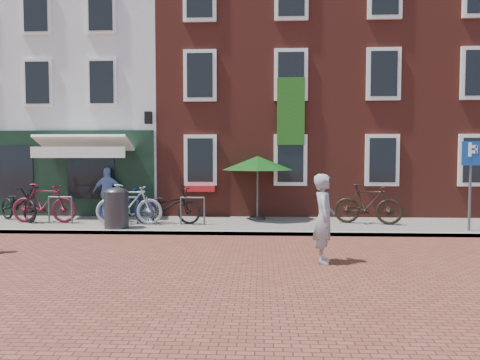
{
  "coord_description": "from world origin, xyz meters",
  "views": [
    {
      "loc": [
        2.5,
        -11.54,
        2.1
      ],
      "look_at": [
        1.94,
        0.48,
        1.46
      ],
      "focal_mm": 32.59,
      "sensor_mm": 36.0,
      "label": 1
    }
  ],
  "objects_px": {
    "parking_sign": "(471,170)",
    "woman": "(324,218)",
    "parasol": "(258,160)",
    "bicycle_3": "(129,204)",
    "bicycle_0": "(19,204)",
    "bicycle_5": "(368,204)",
    "cafe_person": "(108,192)",
    "bicycle_2": "(126,205)",
    "litter_bin": "(116,206)",
    "bicycle_4": "(168,206)",
    "bicycle_1": "(44,203)"
  },
  "relations": [
    {
      "from": "parking_sign",
      "to": "woman",
      "type": "bearing_deg",
      "value": -142.49
    },
    {
      "from": "parasol",
      "to": "bicycle_3",
      "type": "xyz_separation_m",
      "value": [
        -3.8,
        -1.27,
        -1.29
      ]
    },
    {
      "from": "bicycle_0",
      "to": "bicycle_5",
      "type": "relative_size",
      "value": 1.03
    },
    {
      "from": "cafe_person",
      "to": "bicycle_0",
      "type": "xyz_separation_m",
      "value": [
        -2.5,
        -0.95,
        -0.29
      ]
    },
    {
      "from": "parking_sign",
      "to": "cafe_person",
      "type": "distance_m",
      "value": 10.97
    },
    {
      "from": "parasol",
      "to": "bicycle_2",
      "type": "distance_m",
      "value": 4.33
    },
    {
      "from": "parking_sign",
      "to": "bicycle_3",
      "type": "xyz_separation_m",
      "value": [
        -9.58,
        0.63,
        -1.07
      ]
    },
    {
      "from": "litter_bin",
      "to": "parasol",
      "type": "distance_m",
      "value": 4.58
    },
    {
      "from": "cafe_person",
      "to": "bicycle_5",
      "type": "relative_size",
      "value": 0.83
    },
    {
      "from": "woman",
      "to": "bicycle_4",
      "type": "relative_size",
      "value": 0.86
    },
    {
      "from": "parasol",
      "to": "bicycle_4",
      "type": "xyz_separation_m",
      "value": [
        -2.69,
        -1.03,
        -1.35
      ]
    },
    {
      "from": "bicycle_0",
      "to": "bicycle_3",
      "type": "bearing_deg",
      "value": -65.63
    },
    {
      "from": "bicycle_1",
      "to": "bicycle_5",
      "type": "bearing_deg",
      "value": -89.5
    },
    {
      "from": "bicycle_1",
      "to": "parasol",
      "type": "bearing_deg",
      "value": -81.54
    },
    {
      "from": "parasol",
      "to": "woman",
      "type": "distance_m",
      "value": 5.58
    },
    {
      "from": "bicycle_5",
      "to": "bicycle_1",
      "type": "bearing_deg",
      "value": 105.75
    },
    {
      "from": "parking_sign",
      "to": "cafe_person",
      "type": "height_order",
      "value": "parking_sign"
    },
    {
      "from": "bicycle_5",
      "to": "bicycle_2",
      "type": "bearing_deg",
      "value": 104.31
    },
    {
      "from": "bicycle_0",
      "to": "bicycle_3",
      "type": "relative_size",
      "value": 1.03
    },
    {
      "from": "woman",
      "to": "parasol",
      "type": "bearing_deg",
      "value": 20.47
    },
    {
      "from": "cafe_person",
      "to": "bicycle_5",
      "type": "xyz_separation_m",
      "value": [
        8.26,
        -1.04,
        -0.23
      ]
    },
    {
      "from": "bicycle_2",
      "to": "bicycle_4",
      "type": "distance_m",
      "value": 1.36
    },
    {
      "from": "bicycle_5",
      "to": "woman",
      "type": "bearing_deg",
      "value": 170.9
    },
    {
      "from": "bicycle_1",
      "to": "bicycle_2",
      "type": "bearing_deg",
      "value": -85.2
    },
    {
      "from": "parasol",
      "to": "bicycle_2",
      "type": "relative_size",
      "value": 1.11
    },
    {
      "from": "litter_bin",
      "to": "bicycle_0",
      "type": "relative_size",
      "value": 0.6
    },
    {
      "from": "parasol",
      "to": "cafe_person",
      "type": "bearing_deg",
      "value": 177.69
    },
    {
      "from": "bicycle_4",
      "to": "bicycle_5",
      "type": "distance_m",
      "value": 6.0
    },
    {
      "from": "parking_sign",
      "to": "bicycle_0",
      "type": "distance_m",
      "value": 13.33
    },
    {
      "from": "bicycle_3",
      "to": "bicycle_5",
      "type": "xyz_separation_m",
      "value": [
        7.1,
        0.43,
        0.0
      ]
    },
    {
      "from": "cafe_person",
      "to": "bicycle_1",
      "type": "bearing_deg",
      "value": 32.69
    },
    {
      "from": "woman",
      "to": "bicycle_0",
      "type": "distance_m",
      "value": 9.91
    },
    {
      "from": "bicycle_0",
      "to": "bicycle_3",
      "type": "distance_m",
      "value": 3.69
    },
    {
      "from": "parasol",
      "to": "bicycle_2",
      "type": "height_order",
      "value": "parasol"
    },
    {
      "from": "bicycle_0",
      "to": "bicycle_5",
      "type": "height_order",
      "value": "bicycle_5"
    },
    {
      "from": "parking_sign",
      "to": "bicycle_2",
      "type": "xyz_separation_m",
      "value": [
        -9.81,
        1.09,
        -1.13
      ]
    },
    {
      "from": "parasol",
      "to": "bicycle_2",
      "type": "bearing_deg",
      "value": -168.66
    },
    {
      "from": "bicycle_2",
      "to": "bicycle_4",
      "type": "xyz_separation_m",
      "value": [
        1.34,
        -0.22,
        0.0
      ]
    },
    {
      "from": "litter_bin",
      "to": "bicycle_4",
      "type": "height_order",
      "value": "litter_bin"
    },
    {
      "from": "litter_bin",
      "to": "bicycle_0",
      "type": "bearing_deg",
      "value": 161.0
    },
    {
      "from": "litter_bin",
      "to": "bicycle_1",
      "type": "height_order",
      "value": "litter_bin"
    },
    {
      "from": "bicycle_2",
      "to": "bicycle_3",
      "type": "relative_size",
      "value": 1.03
    },
    {
      "from": "cafe_person",
      "to": "bicycle_3",
      "type": "bearing_deg",
      "value": 121.66
    },
    {
      "from": "parasol",
      "to": "bicycle_5",
      "type": "relative_size",
      "value": 1.14
    },
    {
      "from": "litter_bin",
      "to": "bicycle_4",
      "type": "xyz_separation_m",
      "value": [
        1.26,
        0.93,
        -0.1
      ]
    },
    {
      "from": "bicycle_1",
      "to": "bicycle_3",
      "type": "height_order",
      "value": "same"
    },
    {
      "from": "bicycle_2",
      "to": "bicycle_5",
      "type": "distance_m",
      "value": 7.34
    },
    {
      "from": "bicycle_0",
      "to": "litter_bin",
      "type": "bearing_deg",
      "value": -76.55
    },
    {
      "from": "bicycle_1",
      "to": "bicycle_3",
      "type": "bearing_deg",
      "value": -95.54
    },
    {
      "from": "bicycle_2",
      "to": "cafe_person",
      "type": "bearing_deg",
      "value": 62.47
    }
  ]
}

